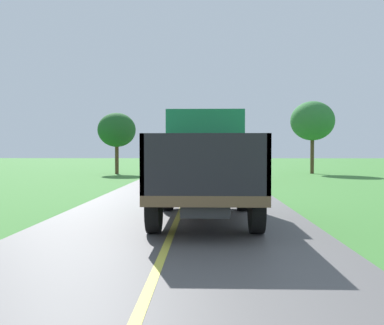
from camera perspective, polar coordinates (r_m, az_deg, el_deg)
name	(u,v)px	position (r m, az deg, el deg)	size (l,w,h in m)	color
banana_truck_near	(205,162)	(11.24, 1.73, 0.07)	(2.38, 5.82, 2.80)	#2D2D30
banana_truck_far	(206,155)	(26.86, 1.81, 0.94)	(2.38, 5.81, 2.80)	#2D2D30
roadside_tree_near_left	(117,130)	(33.28, -9.94, 4.25)	(2.88, 2.88, 4.65)	#4C3823
roadside_tree_mid_right	(312,121)	(34.59, 15.65, 5.30)	(3.35, 3.35, 5.58)	#4C3823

